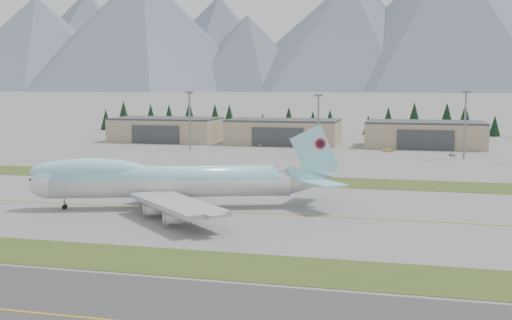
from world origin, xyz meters
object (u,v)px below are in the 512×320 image
(boeing_747_freighter, at_px, (169,181))
(hangar_left, at_px, (166,129))
(service_vehicle_b, at_px, (388,152))
(hangar_center, at_px, (284,132))
(hangar_right, at_px, (425,134))
(service_vehicle_a, at_px, (260,147))
(service_vehicle_c, at_px, (452,156))

(boeing_747_freighter, height_order, hangar_left, boeing_747_freighter)
(boeing_747_freighter, relative_size, service_vehicle_b, 16.61)
(hangar_center, bearing_deg, hangar_left, 180.00)
(hangar_right, bearing_deg, service_vehicle_b, -121.66)
(hangar_right, height_order, service_vehicle_b, hangar_right)
(hangar_left, height_order, service_vehicle_b, hangar_left)
(hangar_left, distance_m, hangar_center, 55.00)
(service_vehicle_a, relative_size, service_vehicle_b, 0.91)
(hangar_center, height_order, service_vehicle_a, hangar_center)
(hangar_left, distance_m, service_vehicle_c, 128.41)
(hangar_left, relative_size, hangar_center, 1.00)
(boeing_747_freighter, height_order, hangar_center, boeing_747_freighter)
(hangar_left, relative_size, service_vehicle_b, 11.98)
(hangar_left, distance_m, service_vehicle_b, 103.61)
(boeing_747_freighter, height_order, service_vehicle_b, boeing_747_freighter)
(service_vehicle_b, bearing_deg, service_vehicle_a, 65.96)
(service_vehicle_b, bearing_deg, hangar_right, -46.65)
(hangar_right, relative_size, service_vehicle_c, 11.00)
(hangar_right, bearing_deg, hangar_center, 180.00)
(hangar_left, distance_m, service_vehicle_a, 50.34)
(service_vehicle_a, bearing_deg, hangar_center, 72.27)
(hangar_left, bearing_deg, service_vehicle_a, -16.72)
(hangar_center, height_order, service_vehicle_b, hangar_center)
(hangar_left, height_order, hangar_right, same)
(service_vehicle_b, xyz_separation_m, service_vehicle_c, (23.60, -8.09, 0.00))
(service_vehicle_b, bearing_deg, service_vehicle_c, -123.91)
(hangar_left, xyz_separation_m, hangar_right, (115.00, 0.00, 0.00))
(hangar_left, bearing_deg, hangar_right, 0.00)
(service_vehicle_b, bearing_deg, boeing_747_freighter, 147.16)
(service_vehicle_a, distance_m, service_vehicle_b, 53.64)
(boeing_747_freighter, distance_m, hangar_right, 158.48)
(service_vehicle_b, height_order, service_vehicle_c, service_vehicle_b)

